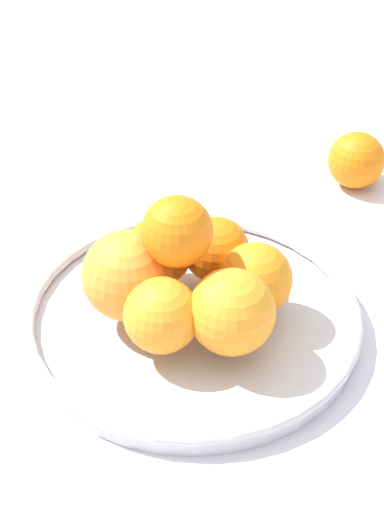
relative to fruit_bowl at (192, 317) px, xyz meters
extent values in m
plane|color=silver|center=(0.00, 0.00, -0.01)|extent=(4.00, 4.00, 0.00)
cylinder|color=silver|center=(0.00, 0.00, -0.01)|extent=(0.31, 0.31, 0.01)
torus|color=silver|center=(0.00, 0.00, 0.01)|extent=(0.32, 0.32, 0.01)
sphere|color=orange|center=(0.00, -0.06, 0.05)|extent=(0.08, 0.08, 0.08)
sphere|color=orange|center=(0.05, -0.03, 0.05)|extent=(0.07, 0.07, 0.07)
sphere|color=orange|center=(0.05, 0.03, 0.04)|extent=(0.06, 0.06, 0.06)
sphere|color=orange|center=(0.00, 0.06, 0.05)|extent=(0.07, 0.07, 0.07)
sphere|color=orange|center=(-0.05, 0.03, 0.05)|extent=(0.08, 0.08, 0.08)
sphere|color=orange|center=(-0.05, -0.03, 0.05)|extent=(0.07, 0.07, 0.07)
sphere|color=orange|center=(-0.01, 0.01, 0.10)|extent=(0.06, 0.06, 0.06)
sphere|color=orange|center=(0.30, 0.10, 0.02)|extent=(0.07, 0.07, 0.07)
camera|label=1|loc=(-0.34, -0.50, 0.54)|focal=60.00mm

